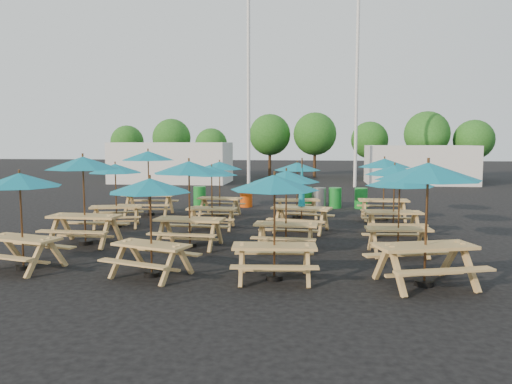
# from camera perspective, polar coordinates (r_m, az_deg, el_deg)

# --- Properties ---
(ground) EXTENTS (120.00, 120.00, 0.00)m
(ground) POSITION_cam_1_polar(r_m,az_deg,el_deg) (16.33, -0.65, -4.38)
(ground) COLOR black
(ground) RESTS_ON ground
(picnic_unit_0) EXTENTS (2.23, 2.23, 2.21)m
(picnic_unit_0) POSITION_cam_1_polar(r_m,az_deg,el_deg) (12.31, -25.38, 0.59)
(picnic_unit_0) COLOR tan
(picnic_unit_0) RESTS_ON ground
(picnic_unit_1) EXTENTS (2.12, 2.12, 2.49)m
(picnic_unit_1) POSITION_cam_1_polar(r_m,az_deg,el_deg) (14.63, -19.16, 2.53)
(picnic_unit_1) COLOR tan
(picnic_unit_1) RESTS_ON ground
(picnic_unit_2) EXTENTS (2.21, 2.21, 2.16)m
(picnic_unit_2) POSITION_cam_1_polar(r_m,az_deg,el_deg) (17.31, -15.78, 2.15)
(picnic_unit_2) COLOR tan
(picnic_unit_2) RESTS_ON ground
(picnic_unit_3) EXTENTS (2.22, 2.22, 2.54)m
(picnic_unit_3) POSITION_cam_1_polar(r_m,az_deg,el_deg) (19.80, -12.22, 3.61)
(picnic_unit_3) COLOR tan
(picnic_unit_3) RESTS_ON ground
(picnic_unit_4) EXTENTS (2.24, 2.24, 2.13)m
(picnic_unit_4) POSITION_cam_1_polar(r_m,az_deg,el_deg) (10.77, -12.01, 0.01)
(picnic_unit_4) COLOR tan
(picnic_unit_4) RESTS_ON ground
(picnic_unit_5) EXTENTS (2.10, 2.10, 2.38)m
(picnic_unit_5) POSITION_cam_1_polar(r_m,az_deg,el_deg) (13.63, -7.66, 2.17)
(picnic_unit_5) COLOR tan
(picnic_unit_5) RESTS_ON ground
(picnic_unit_6) EXTENTS (1.80, 1.80, 2.09)m
(picnic_unit_6) POSITION_cam_1_polar(r_m,az_deg,el_deg) (16.42, -5.09, 1.96)
(picnic_unit_6) COLOR tan
(picnic_unit_6) RESTS_ON ground
(picnic_unit_7) EXTENTS (1.98, 1.98, 2.13)m
(picnic_unit_7) POSITION_cam_1_polar(r_m,az_deg,el_deg) (19.28, -4.19, 2.63)
(picnic_unit_7) COLOR tan
(picnic_unit_7) RESTS_ON ground
(picnic_unit_8) EXTENTS (2.00, 2.00, 2.22)m
(picnic_unit_8) POSITION_cam_1_polar(r_m,az_deg,el_deg) (10.25, 2.14, 0.28)
(picnic_unit_8) COLOR tan
(picnic_unit_8) RESTS_ON ground
(picnic_unit_9) EXTENTS (1.87, 1.87, 2.14)m
(picnic_unit_9) POSITION_cam_1_polar(r_m,az_deg,el_deg) (13.19, 3.48, 1.20)
(picnic_unit_9) COLOR tan
(picnic_unit_9) RESTS_ON ground
(picnic_unit_10) EXTENTS (2.17, 1.99, 2.37)m
(picnic_unit_10) POSITION_cam_1_polar(r_m,az_deg,el_deg) (15.98, 5.24, -1.10)
(picnic_unit_10) COLOR tan
(picnic_unit_10) RESTS_ON ground
(picnic_unit_11) EXTENTS (2.03, 2.03, 2.12)m
(picnic_unit_11) POSITION_cam_1_polar(r_m,az_deg,el_deg) (18.79, 4.73, 2.51)
(picnic_unit_11) COLOR tan
(picnic_unit_11) RESTS_ON ground
(picnic_unit_12) EXTENTS (2.60, 2.60, 2.50)m
(picnic_unit_12) POSITION_cam_1_polar(r_m,az_deg,el_deg) (10.38, 19.04, 1.34)
(picnic_unit_12) COLOR tan
(picnic_unit_12) RESTS_ON ground
(picnic_unit_13) EXTENTS (1.85, 1.85, 2.08)m
(picnic_unit_13) POSITION_cam_1_polar(r_m,az_deg,el_deg) (13.10, 16.09, 0.71)
(picnic_unit_13) COLOR tan
(picnic_unit_13) RESTS_ON ground
(picnic_unit_14) EXTENTS (1.96, 1.96, 2.19)m
(picnic_unit_14) POSITION_cam_1_polar(r_m,az_deg,el_deg) (15.84, 15.55, 1.93)
(picnic_unit_14) COLOR tan
(picnic_unit_14) RESTS_ON ground
(picnic_unit_15) EXTENTS (1.92, 1.92, 2.28)m
(picnic_unit_15) POSITION_cam_1_polar(r_m,az_deg,el_deg) (18.77, 14.46, 2.78)
(picnic_unit_15) COLOR tan
(picnic_unit_15) RESTS_ON ground
(waste_bin_0) EXTENTS (0.55, 0.55, 0.88)m
(waste_bin_0) POSITION_cam_1_polar(r_m,az_deg,el_deg) (22.36, -6.45, -0.50)
(waste_bin_0) COLOR #178129
(waste_bin_0) RESTS_ON ground
(waste_bin_1) EXTENTS (0.55, 0.55, 0.88)m
(waste_bin_1) POSITION_cam_1_polar(r_m,az_deg,el_deg) (21.99, -1.13, -0.57)
(waste_bin_1) COLOR #D8480C
(waste_bin_1) RESTS_ON ground
(waste_bin_2) EXTENTS (0.55, 0.55, 0.88)m
(waste_bin_2) POSITION_cam_1_polar(r_m,az_deg,el_deg) (21.98, 5.73, -0.60)
(waste_bin_2) COLOR #178129
(waste_bin_2) RESTS_ON ground
(waste_bin_3) EXTENTS (0.55, 0.55, 0.88)m
(waste_bin_3) POSITION_cam_1_polar(r_m,az_deg,el_deg) (21.76, 7.27, -0.68)
(waste_bin_3) COLOR gray
(waste_bin_3) RESTS_ON ground
(waste_bin_4) EXTENTS (0.55, 0.55, 0.88)m
(waste_bin_4) POSITION_cam_1_polar(r_m,az_deg,el_deg) (21.93, 9.02, -0.66)
(waste_bin_4) COLOR #178129
(waste_bin_4) RESTS_ON ground
(waste_bin_5) EXTENTS (0.55, 0.55, 0.88)m
(waste_bin_5) POSITION_cam_1_polar(r_m,az_deg,el_deg) (21.96, 11.91, -0.70)
(waste_bin_5) COLOR #178129
(waste_bin_5) RESTS_ON ground
(mast_0) EXTENTS (0.20, 0.20, 12.00)m
(mast_0) POSITION_cam_1_polar(r_m,az_deg,el_deg) (30.37, -0.85, 11.71)
(mast_0) COLOR silver
(mast_0) RESTS_ON ground
(mast_1) EXTENTS (0.20, 0.20, 12.00)m
(mast_1) POSITION_cam_1_polar(r_m,az_deg,el_deg) (32.16, 11.44, 11.27)
(mast_1) COLOR silver
(mast_1) RESTS_ON ground
(event_tent_0) EXTENTS (8.00, 4.00, 2.80)m
(event_tent_0) POSITION_cam_1_polar(r_m,az_deg,el_deg) (35.45, -9.61, 3.34)
(event_tent_0) COLOR silver
(event_tent_0) RESTS_ON ground
(event_tent_1) EXTENTS (7.00, 4.00, 2.60)m
(event_tent_1) POSITION_cam_1_polar(r_m,az_deg,el_deg) (35.62, 18.16, 2.98)
(event_tent_1) COLOR silver
(event_tent_1) RESTS_ON ground
(tree_0) EXTENTS (2.80, 2.80, 4.24)m
(tree_0) POSITION_cam_1_polar(r_m,az_deg,el_deg) (44.26, -14.51, 5.57)
(tree_0) COLOR #382314
(tree_0) RESTS_ON ground
(tree_1) EXTENTS (3.11, 3.11, 4.72)m
(tree_1) POSITION_cam_1_polar(r_m,az_deg,el_deg) (41.57, -9.62, 6.11)
(tree_1) COLOR #382314
(tree_1) RESTS_ON ground
(tree_2) EXTENTS (2.59, 2.59, 3.93)m
(tree_2) POSITION_cam_1_polar(r_m,az_deg,el_deg) (40.49, -5.14, 5.43)
(tree_2) COLOR #382314
(tree_2) RESTS_ON ground
(tree_3) EXTENTS (3.36, 3.36, 5.09)m
(tree_3) POSITION_cam_1_polar(r_m,az_deg,el_deg) (40.83, 1.59, 6.55)
(tree_3) COLOR #382314
(tree_3) RESTS_ON ground
(tree_4) EXTENTS (3.41, 3.41, 5.17)m
(tree_4) POSITION_cam_1_polar(r_m,az_deg,el_deg) (40.19, 6.75, 6.60)
(tree_4) COLOR #382314
(tree_4) RESTS_ON ground
(tree_5) EXTENTS (2.94, 2.94, 4.45)m
(tree_5) POSITION_cam_1_polar(r_m,az_deg,el_deg) (40.80, 12.86, 5.80)
(tree_5) COLOR #382314
(tree_5) RESTS_ON ground
(tree_6) EXTENTS (3.38, 3.38, 5.13)m
(tree_6) POSITION_cam_1_polar(r_m,az_deg,el_deg) (39.65, 18.94, 6.29)
(tree_6) COLOR #382314
(tree_6) RESTS_ON ground
(tree_7) EXTENTS (2.95, 2.95, 4.48)m
(tree_7) POSITION_cam_1_polar(r_m,az_deg,el_deg) (40.50, 23.63, 5.49)
(tree_7) COLOR #382314
(tree_7) RESTS_ON ground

